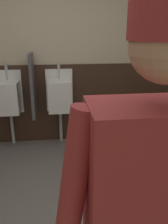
# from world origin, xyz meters

# --- Properties ---
(wall_back) EXTENTS (4.44, 0.12, 2.59)m
(wall_back) POSITION_xyz_m (0.00, 1.87, 1.30)
(wall_back) COLOR beige
(wall_back) RESTS_ON ground_plane
(wainscot_band_back) EXTENTS (3.84, 0.03, 1.21)m
(wainscot_band_back) POSITION_xyz_m (0.00, 1.79, 0.60)
(wainscot_band_back) COLOR #382319
(wainscot_band_back) RESTS_ON ground_plane
(urinal_left) EXTENTS (0.40, 0.34, 1.24)m
(urinal_left) POSITION_xyz_m (-0.68, 1.65, 0.78)
(urinal_left) COLOR white
(urinal_left) RESTS_ON ground_plane
(urinal_middle) EXTENTS (0.40, 0.34, 1.24)m
(urinal_middle) POSITION_xyz_m (0.07, 1.65, 0.78)
(urinal_middle) COLOR white
(urinal_middle) RESTS_ON ground_plane
(privacy_divider_panel) EXTENTS (0.04, 0.40, 0.90)m
(privacy_divider_panel) POSITION_xyz_m (-0.31, 1.58, 0.95)
(privacy_divider_panel) COLOR #4C4C51
(person) EXTENTS (0.68, 0.60, 1.77)m
(person) POSITION_xyz_m (0.33, -1.06, 1.06)
(person) COLOR #2D3342
(person) RESTS_ON ground_plane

